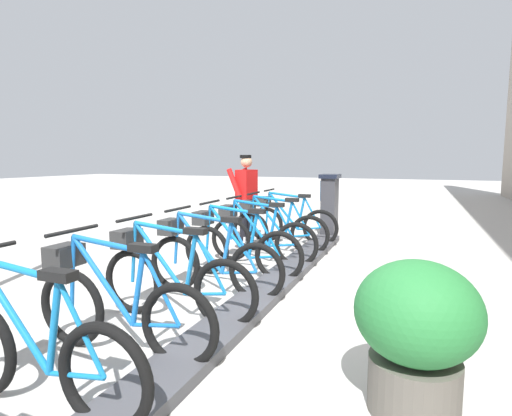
# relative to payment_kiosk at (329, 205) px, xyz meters

# --- Properties ---
(ground_plane) EXTENTS (60.00, 60.00, 0.00)m
(ground_plane) POSITION_rel_payment_kiosk_xyz_m (-0.05, 4.26, -0.67)
(ground_plane) COLOR #B8B5AE
(dock_rail_base) EXTENTS (0.44, 7.87, 0.10)m
(dock_rail_base) POSITION_rel_payment_kiosk_xyz_m (-0.05, 4.26, -0.62)
(dock_rail_base) COLOR #47474C
(dock_rail_base) RESTS_ON ground
(payment_kiosk) EXTENTS (0.36, 0.52, 1.28)m
(payment_kiosk) POSITION_rel_payment_kiosk_xyz_m (0.00, 0.00, 0.00)
(payment_kiosk) COLOR #38383D
(payment_kiosk) RESTS_ON ground
(bike_docked_0) EXTENTS (1.72, 0.54, 1.02)m
(bike_docked_0) POSITION_rel_payment_kiosk_xyz_m (0.57, 0.92, -0.24)
(bike_docked_0) COLOR black
(bike_docked_0) RESTS_ON ground
(bike_docked_1) EXTENTS (1.72, 0.54, 1.02)m
(bike_docked_1) POSITION_rel_payment_kiosk_xyz_m (0.57, 1.71, -0.24)
(bike_docked_1) COLOR black
(bike_docked_1) RESTS_ON ground
(bike_docked_2) EXTENTS (1.72, 0.54, 1.02)m
(bike_docked_2) POSITION_rel_payment_kiosk_xyz_m (0.57, 2.49, -0.24)
(bike_docked_2) COLOR black
(bike_docked_2) RESTS_ON ground
(bike_docked_3) EXTENTS (1.72, 0.54, 1.02)m
(bike_docked_3) POSITION_rel_payment_kiosk_xyz_m (0.57, 3.28, -0.24)
(bike_docked_3) COLOR black
(bike_docked_3) RESTS_ON ground
(bike_docked_4) EXTENTS (1.72, 0.54, 1.02)m
(bike_docked_4) POSITION_rel_payment_kiosk_xyz_m (0.57, 4.06, -0.24)
(bike_docked_4) COLOR black
(bike_docked_4) RESTS_ON ground
(bike_docked_5) EXTENTS (1.72, 0.54, 1.02)m
(bike_docked_5) POSITION_rel_payment_kiosk_xyz_m (0.57, 4.85, -0.24)
(bike_docked_5) COLOR black
(bike_docked_5) RESTS_ON ground
(bike_docked_6) EXTENTS (1.72, 0.54, 1.02)m
(bike_docked_6) POSITION_rel_payment_kiosk_xyz_m (0.57, 5.64, -0.24)
(bike_docked_6) COLOR black
(bike_docked_6) RESTS_ON ground
(bike_docked_7) EXTENTS (1.72, 0.54, 1.02)m
(bike_docked_7) POSITION_rel_payment_kiosk_xyz_m (0.57, 6.42, -0.24)
(bike_docked_7) COLOR black
(bike_docked_7) RESTS_ON ground
(worker_near_rack) EXTENTS (0.54, 0.67, 1.66)m
(worker_near_rack) POSITION_rel_payment_kiosk_xyz_m (1.42, 0.97, 0.24)
(worker_near_rack) COLOR white
(worker_near_rack) RESTS_ON ground
(planter_bush) EXTENTS (0.76, 0.76, 0.97)m
(planter_bush) POSITION_rel_payment_kiosk_xyz_m (-1.68, 5.53, -0.12)
(planter_bush) COLOR #59544C
(planter_bush) RESTS_ON ground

